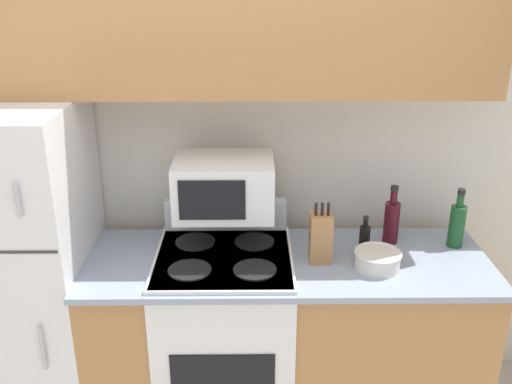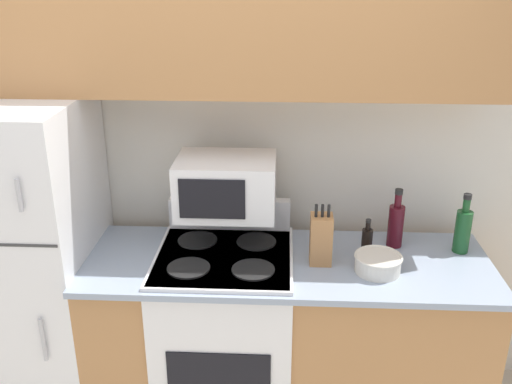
% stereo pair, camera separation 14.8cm
% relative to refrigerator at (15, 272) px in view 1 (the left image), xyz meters
% --- Properties ---
extents(wall_back, '(8.00, 0.05, 2.55)m').
position_rel_refrigerator_xyz_m(wall_back, '(0.96, 0.39, 0.44)').
color(wall_back, silver).
rests_on(wall_back, ground_plane).
extents(lower_cabinets, '(1.91, 0.68, 0.93)m').
position_rel_refrigerator_xyz_m(lower_cabinets, '(1.32, -0.04, -0.37)').
color(lower_cabinets, '#B27A47').
rests_on(lower_cabinets, ground_plane).
extents(refrigerator, '(0.73, 0.74, 1.66)m').
position_rel_refrigerator_xyz_m(refrigerator, '(0.00, 0.00, 0.00)').
color(refrigerator, white).
rests_on(refrigerator, ground_plane).
extents(upper_cabinets, '(2.65, 0.33, 0.62)m').
position_rel_refrigerator_xyz_m(upper_cabinets, '(0.96, 0.20, 1.14)').
color(upper_cabinets, '#B27A47').
rests_on(upper_cabinets, refrigerator).
extents(stove, '(0.65, 0.66, 1.11)m').
position_rel_refrigerator_xyz_m(stove, '(1.02, -0.05, -0.34)').
color(stove, white).
rests_on(stove, ground_plane).
extents(microwave, '(0.47, 0.35, 0.27)m').
position_rel_refrigerator_xyz_m(microwave, '(1.02, 0.09, 0.41)').
color(microwave, white).
rests_on(microwave, stove).
extents(knife_block, '(0.10, 0.10, 0.30)m').
position_rel_refrigerator_xyz_m(knife_block, '(1.47, -0.07, 0.22)').
color(knife_block, '#B27A47').
rests_on(knife_block, lower_cabinets).
extents(bowl, '(0.22, 0.22, 0.08)m').
position_rel_refrigerator_xyz_m(bowl, '(1.73, -0.14, 0.14)').
color(bowl, silver).
rests_on(bowl, lower_cabinets).
extents(bottle_soy_sauce, '(0.05, 0.05, 0.18)m').
position_rel_refrigerator_xyz_m(bottle_soy_sauce, '(1.70, 0.03, 0.17)').
color(bottle_soy_sauce, black).
rests_on(bottle_soy_sauce, lower_cabinets).
extents(bottle_wine_red, '(0.08, 0.08, 0.30)m').
position_rel_refrigerator_xyz_m(bottle_wine_red, '(1.85, 0.12, 0.21)').
color(bottle_wine_red, '#470F19').
rests_on(bottle_wine_red, lower_cabinets).
extents(bottle_wine_green, '(0.08, 0.08, 0.30)m').
position_rel_refrigerator_xyz_m(bottle_wine_green, '(2.16, 0.08, 0.21)').
color(bottle_wine_green, '#194C23').
rests_on(bottle_wine_green, lower_cabinets).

